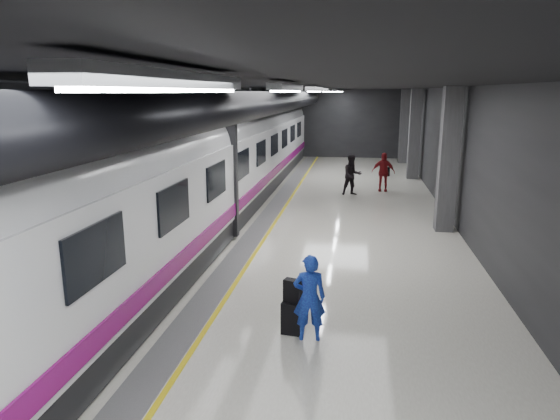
{
  "coord_description": "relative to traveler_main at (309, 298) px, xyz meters",
  "views": [
    {
      "loc": [
        1.74,
        -14.09,
        4.33
      ],
      "look_at": [
        -0.24,
        -1.36,
        1.27
      ],
      "focal_mm": 32.0,
      "sensor_mm": 36.0,
      "label": 1
    }
  ],
  "objects": [
    {
      "name": "platform_hall",
      "position": [
        -1.28,
        6.87,
        2.74
      ],
      "size": [
        10.02,
        40.02,
        4.51
      ],
      "color": "black",
      "rests_on": "ground"
    },
    {
      "name": "traveler_main",
      "position": [
        0.0,
        0.0,
        0.0
      ],
      "size": [
        0.62,
        0.45,
        1.59
      ],
      "primitive_type": "imported",
      "rotation": [
        0.0,
        0.0,
        3.27
      ],
      "color": "blue",
      "rests_on": "ground"
    },
    {
      "name": "suitcase_far",
      "position": [
        2.27,
        18.39,
        -0.56
      ],
      "size": [
        0.38,
        0.32,
        0.48
      ],
      "primitive_type": "cube",
      "rotation": [
        0.0,
        0.0,
        0.38
      ],
      "color": "black",
      "rests_on": "ground"
    },
    {
      "name": "traveler_far_a",
      "position": [
        0.55,
        13.12,
        0.08
      ],
      "size": [
        1.02,
        0.9,
        1.74
      ],
      "primitive_type": "imported",
      "rotation": [
        0.0,
        0.0,
        0.33
      ],
      "color": "black",
      "rests_on": "ground"
    },
    {
      "name": "train",
      "position": [
        -4.24,
        5.92,
        1.27
      ],
      "size": [
        3.05,
        38.0,
        4.05
      ],
      "color": "black",
      "rests_on": "ground"
    },
    {
      "name": "suitcase_main",
      "position": [
        -0.33,
        0.17,
        -0.49
      ],
      "size": [
        0.4,
        0.28,
        0.61
      ],
      "primitive_type": "cube",
      "rotation": [
        0.0,
        0.0,
        -0.13
      ],
      "color": "black",
      "rests_on": "ground"
    },
    {
      "name": "traveler_far_b",
      "position": [
        1.91,
        14.25,
        0.07
      ],
      "size": [
        1.03,
        0.47,
        1.73
      ],
      "primitive_type": "imported",
      "rotation": [
        0.0,
        0.0,
        -0.05
      ],
      "color": "maroon",
      "rests_on": "ground"
    },
    {
      "name": "ground",
      "position": [
        -0.99,
        5.92,
        -0.79
      ],
      "size": [
        40.0,
        40.0,
        0.0
      ],
      "primitive_type": "plane",
      "color": "white",
      "rests_on": "ground"
    },
    {
      "name": "shoulder_bag",
      "position": [
        -0.32,
        0.21,
        0.02
      ],
      "size": [
        0.36,
        0.26,
        0.43
      ],
      "primitive_type": "cube",
      "rotation": [
        0.0,
        0.0,
        -0.31
      ],
      "color": "black",
      "rests_on": "suitcase_main"
    }
  ]
}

